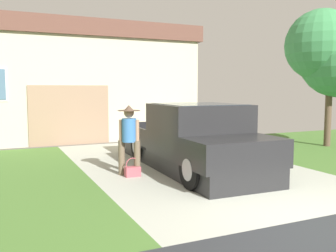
# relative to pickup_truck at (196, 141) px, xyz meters

# --- Properties ---
(pickup_truck) EXTENTS (2.15, 5.56, 1.63)m
(pickup_truck) POSITION_rel_pickup_truck_xyz_m (0.00, 0.00, 0.00)
(pickup_truck) COLOR black
(pickup_truck) RESTS_ON ground
(person_with_hat) EXTENTS (0.51, 0.51, 1.62)m
(person_with_hat) POSITION_rel_pickup_truck_xyz_m (-1.65, 0.17, 0.22)
(person_with_hat) COLOR brown
(person_with_hat) RESTS_ON ground
(handbag) EXTENTS (0.35, 0.19, 0.43)m
(handbag) POSITION_rel_pickup_truck_xyz_m (-1.63, 0.01, -0.58)
(handbag) COLOR #B24C56
(handbag) RESTS_ON ground
(house_with_garage) EXTENTS (8.80, 6.58, 4.50)m
(house_with_garage) POSITION_rel_pickup_truck_xyz_m (-1.14, 8.67, 1.55)
(house_with_garage) COLOR #C0B99E
(house_with_garage) RESTS_ON ground
(front_yard_tree) EXTENTS (3.17, 2.85, 4.68)m
(front_yard_tree) POSITION_rel_pickup_truck_xyz_m (6.13, 1.51, 2.47)
(front_yard_tree) COLOR brown
(front_yard_tree) RESTS_ON ground
(wheeled_trash_bin) EXTENTS (0.60, 0.72, 1.11)m
(wheeled_trash_bin) POSITION_rel_pickup_truck_xyz_m (3.49, 4.37, -0.12)
(wheeled_trash_bin) COLOR navy
(wheeled_trash_bin) RESTS_ON ground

